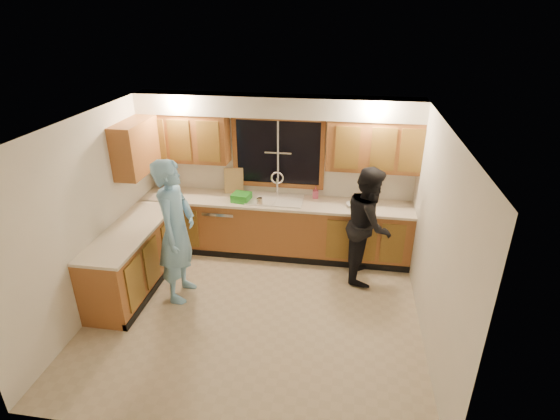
# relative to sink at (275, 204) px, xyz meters

# --- Properties ---
(floor) EXTENTS (4.20, 4.20, 0.00)m
(floor) POSITION_rel_sink_xyz_m (0.00, -1.60, -0.86)
(floor) COLOR #C0B094
(floor) RESTS_ON ground
(ceiling) EXTENTS (4.20, 4.20, 0.00)m
(ceiling) POSITION_rel_sink_xyz_m (0.00, -1.60, 1.64)
(ceiling) COLOR silver
(wall_back) EXTENTS (4.20, 0.00, 4.20)m
(wall_back) POSITION_rel_sink_xyz_m (0.00, 0.30, 0.39)
(wall_back) COLOR white
(wall_back) RESTS_ON ground
(wall_left) EXTENTS (0.00, 3.80, 3.80)m
(wall_left) POSITION_rel_sink_xyz_m (-2.10, -1.60, 0.39)
(wall_left) COLOR white
(wall_left) RESTS_ON ground
(wall_right) EXTENTS (0.00, 3.80, 3.80)m
(wall_right) POSITION_rel_sink_xyz_m (2.10, -1.60, 0.39)
(wall_right) COLOR white
(wall_right) RESTS_ON ground
(base_cabinets_back) EXTENTS (4.20, 0.60, 0.88)m
(base_cabinets_back) POSITION_rel_sink_xyz_m (0.00, -0.00, -0.42)
(base_cabinets_back) COLOR #A15F2E
(base_cabinets_back) RESTS_ON ground
(base_cabinets_left) EXTENTS (0.60, 1.90, 0.88)m
(base_cabinets_left) POSITION_rel_sink_xyz_m (-1.80, -1.25, -0.42)
(base_cabinets_left) COLOR #A15F2E
(base_cabinets_left) RESTS_ON ground
(countertop_back) EXTENTS (4.20, 0.63, 0.04)m
(countertop_back) POSITION_rel_sink_xyz_m (0.00, -0.02, 0.04)
(countertop_back) COLOR #F1E3CA
(countertop_back) RESTS_ON base_cabinets_back
(countertop_left) EXTENTS (0.63, 1.90, 0.04)m
(countertop_left) POSITION_rel_sink_xyz_m (-1.79, -1.25, 0.04)
(countertop_left) COLOR #F1E3CA
(countertop_left) RESTS_ON base_cabinets_left
(upper_cabinets_left) EXTENTS (1.35, 0.33, 0.75)m
(upper_cabinets_left) POSITION_rel_sink_xyz_m (-1.43, 0.13, 0.96)
(upper_cabinets_left) COLOR #A15F2E
(upper_cabinets_left) RESTS_ON wall_back
(upper_cabinets_right) EXTENTS (1.35, 0.33, 0.75)m
(upper_cabinets_right) POSITION_rel_sink_xyz_m (1.43, 0.13, 0.96)
(upper_cabinets_right) COLOR #A15F2E
(upper_cabinets_right) RESTS_ON wall_back
(upper_cabinets_return) EXTENTS (0.33, 0.90, 0.75)m
(upper_cabinets_return) POSITION_rel_sink_xyz_m (-1.94, -0.48, 0.96)
(upper_cabinets_return) COLOR #A15F2E
(upper_cabinets_return) RESTS_ON wall_left
(soffit) EXTENTS (4.20, 0.35, 0.30)m
(soffit) POSITION_rel_sink_xyz_m (0.00, 0.12, 1.49)
(soffit) COLOR silver
(soffit) RESTS_ON wall_back
(window_frame) EXTENTS (1.44, 0.03, 1.14)m
(window_frame) POSITION_rel_sink_xyz_m (0.00, 0.29, 0.74)
(window_frame) COLOR black
(window_frame) RESTS_ON wall_back
(sink) EXTENTS (0.86, 0.52, 0.57)m
(sink) POSITION_rel_sink_xyz_m (0.00, 0.00, 0.00)
(sink) COLOR white
(sink) RESTS_ON countertop_back
(dishwasher) EXTENTS (0.60, 0.56, 0.82)m
(dishwasher) POSITION_rel_sink_xyz_m (-0.85, -0.01, -0.45)
(dishwasher) COLOR white
(dishwasher) RESTS_ON floor
(stove) EXTENTS (0.58, 0.75, 0.90)m
(stove) POSITION_rel_sink_xyz_m (-1.80, -1.82, -0.41)
(stove) COLOR white
(stove) RESTS_ON floor
(man) EXTENTS (0.48, 0.72, 1.97)m
(man) POSITION_rel_sink_xyz_m (-1.09, -1.34, 0.12)
(man) COLOR #7DBEED
(man) RESTS_ON floor
(woman) EXTENTS (0.70, 0.87, 1.70)m
(woman) POSITION_rel_sink_xyz_m (1.42, -0.47, -0.02)
(woman) COLOR black
(woman) RESTS_ON floor
(knife_block) EXTENTS (0.17, 0.16, 0.24)m
(knife_block) POSITION_rel_sink_xyz_m (-1.78, 0.16, 0.18)
(knife_block) COLOR olive
(knife_block) RESTS_ON countertop_back
(cutting_board) EXTENTS (0.32, 0.16, 0.40)m
(cutting_board) POSITION_rel_sink_xyz_m (-0.71, 0.22, 0.26)
(cutting_board) COLOR tan
(cutting_board) RESTS_ON countertop_back
(dish_crate) EXTENTS (0.30, 0.29, 0.12)m
(dish_crate) POSITION_rel_sink_xyz_m (-0.51, -0.11, 0.12)
(dish_crate) COLOR #269225
(dish_crate) RESTS_ON countertop_back
(soap_bottle) EXTENTS (0.10, 0.10, 0.19)m
(soap_bottle) POSITION_rel_sink_xyz_m (0.61, 0.19, 0.15)
(soap_bottle) COLOR #D65175
(soap_bottle) RESTS_ON countertop_back
(bowl) EXTENTS (0.21, 0.21, 0.05)m
(bowl) POSITION_rel_sink_xyz_m (1.19, -0.04, 0.08)
(bowl) COLOR silver
(bowl) RESTS_ON countertop_back
(can_left) EXTENTS (0.08, 0.08, 0.12)m
(can_left) POSITION_rel_sink_xyz_m (-0.19, -0.22, 0.12)
(can_left) COLOR #BFAD93
(can_left) RESTS_ON countertop_back
(can_right) EXTENTS (0.08, 0.08, 0.11)m
(can_right) POSITION_rel_sink_xyz_m (-0.22, -0.22, 0.11)
(can_right) COLOR #BFAD93
(can_right) RESTS_ON countertop_back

